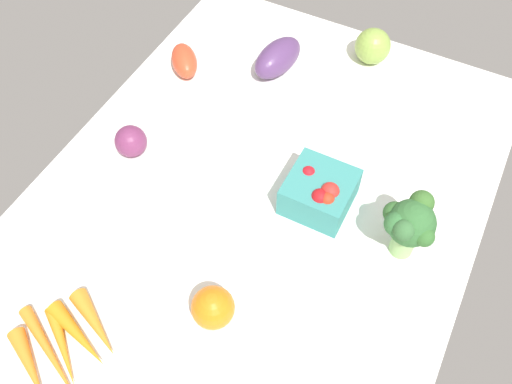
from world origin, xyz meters
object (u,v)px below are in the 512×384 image
berry_basket (320,192)px  heirloom_tomato_green (373,46)px  broccoli_head (409,224)px  eggplant (278,58)px  carrot_bunch (66,344)px  heirloom_tomato_orange (213,307)px  red_onion_center (131,141)px  roma_tomato (184,61)px

berry_basket → heirloom_tomato_green: 40.01cm
berry_basket → broccoli_head: bearing=81.5°
eggplant → broccoli_head: size_ratio=1.05×
broccoli_head → heirloom_tomato_green: 47.12cm
carrot_bunch → eggplant: bearing=178.7°
eggplant → heirloom_tomato_green: (-12.01, 16.49, 0.42)cm
heirloom_tomato_green → broccoli_head: bearing=26.3°
eggplant → broccoli_head: broccoli_head is taller
heirloom_tomato_orange → heirloom_tomato_green: size_ratio=0.89×
red_onion_center → heirloom_tomato_green: 54.46cm
carrot_bunch → roma_tomato: bearing=-165.1°
broccoli_head → carrot_bunch: bearing=-45.0°
heirloom_tomato_orange → carrot_bunch: heirloom_tomato_orange is taller
eggplant → red_onion_center: bearing=168.7°
red_onion_center → heirloom_tomato_green: bearing=145.4°
red_onion_center → heirloom_tomato_green: (-44.82, 30.92, 0.77)cm
heirloom_tomato_orange → berry_basket: berry_basket is taller
heirloom_tomato_orange → carrot_bunch: bearing=-50.2°
berry_basket → roma_tomato: (-18.62, -38.93, -0.89)cm
broccoli_head → heirloom_tomato_green: (-42.06, -20.81, -4.28)cm
carrot_bunch → red_onion_center: bearing=-160.3°
eggplant → red_onion_center: size_ratio=2.12×
roma_tomato → carrot_bunch: bearing=-27.2°
eggplant → heirloom_tomato_green: bearing=-41.5°
heirloom_tomato_orange → red_onion_center: (-21.75, -30.09, -0.34)cm
eggplant → red_onion_center: 35.85cm
heirloom_tomato_orange → heirloom_tomato_green: 66.58cm
heirloom_tomato_orange → heirloom_tomato_green: bearing=179.3°
berry_basket → eggplant: bearing=-142.1°
red_onion_center → broccoli_head: broccoli_head is taller
carrot_bunch → heirloom_tomato_green: size_ratio=2.35×
berry_basket → broccoli_head: size_ratio=0.91×
heirloom_tomato_orange → heirloom_tomato_green: (-66.58, 0.82, 0.43)cm
berry_basket → carrot_bunch: size_ratio=0.63×
berry_basket → heirloom_tomato_orange: bearing=-12.3°
eggplant → berry_basket: (27.68, 21.53, 0.13)cm
red_onion_center → broccoli_head: bearing=93.1°
eggplant → berry_basket: 35.07cm
heirloom_tomato_orange → berry_basket: size_ratio=0.60×
eggplant → carrot_bunch: bearing=-168.8°
heirloom_tomato_orange → eggplant: bearing=-164.0°
red_onion_center → heirloom_tomato_green: size_ratio=0.80×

